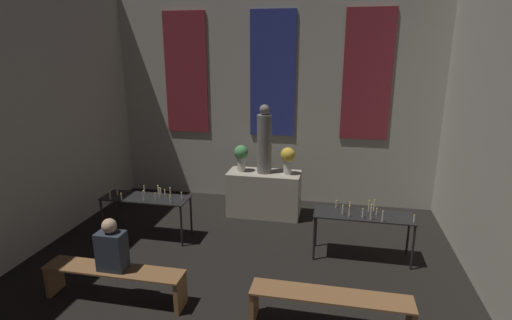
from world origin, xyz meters
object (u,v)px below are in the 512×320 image
Objects in this scene: candle_rack_left at (146,201)px; candle_rack_right at (363,219)px; flower_vase_right at (288,158)px; pew_back_left at (114,277)px; pew_back_right at (330,304)px; person_seated at (112,248)px; statue at (264,142)px; flower_vase_left at (241,155)px; altar at (264,194)px.

candle_rack_left is 3.72m from candle_rack_right.
flower_vase_right reaches higher than pew_back_left.
person_seated is at bearing 180.00° from pew_back_right.
flower_vase_right is at bearing 31.27° from candle_rack_left.
pew_back_right is at bearing 0.00° from person_seated.
candle_rack_right is 0.81× the size of pew_back_left.
candle_rack_left is 1.91m from person_seated.
candle_rack_right is at bearing 29.44° from pew_back_left.
statue is 2.49m from candle_rack_left.
candle_rack_left is (-1.39, -1.41, -0.55)m from flower_vase_left.
flower_vase_right is (0.47, 0.00, -0.30)m from statue.
statue reaches higher than pew_back_left.
flower_vase_right is (0.94, 0.00, 0.00)m from flower_vase_left.
pew_back_left is (0.45, -1.85, -0.34)m from candle_rack_left.
person_seated reaches higher than altar.
candle_rack_right is at bearing 76.29° from pew_back_right.
flower_vase_left is at bearing 148.77° from candle_rack_right.
flower_vase_left is 3.87m from pew_back_right.
statue is at bearing 0.00° from altar.
flower_vase_left is 3.43m from person_seated.
person_seated is at bearing -76.35° from candle_rack_left.
pew_back_right is at bearing -66.59° from statue.
pew_back_right is at bearing -73.87° from flower_vase_right.
flower_vase_left is 0.94m from flower_vase_right.
candle_rack_right is at bearing -37.20° from statue.
altar is 0.91m from flower_vase_left.
person_seated reaches higher than pew_back_left.
flower_vase_left is (-0.47, 0.00, 0.78)m from altar.
person_seated reaches higher than pew_back_right.
candle_rack_left is 2.17× the size of person_seated.
candle_rack_right is 3.78m from pew_back_left.
candle_rack_left is 1.00× the size of candle_rack_right.
pew_back_right is (1.41, -3.27, -0.11)m from altar.
altar is at bearing 142.80° from candle_rack_right.
person_seated is at bearing -113.35° from statue.
candle_rack_left is at bearing 103.65° from person_seated.
flower_vase_right is (0.47, 0.00, 0.78)m from altar.
pew_back_left is (-1.88, -3.27, -0.89)m from flower_vase_right.
pew_back_right is (3.27, -1.85, -0.34)m from candle_rack_left.
altar is 0.75× the size of pew_back_left.
flower_vase_right is at bearing 106.13° from pew_back_right.
flower_vase_left is 1.00× the size of flower_vase_right.
statue reaches higher than candle_rack_right.
flower_vase_left is 0.75× the size of person_seated.
statue reaches higher than pew_back_right.
flower_vase_left reaches higher than pew_back_right.
flower_vase_left reaches higher than candle_rack_left.
pew_back_left is at bearing 180.00° from pew_back_right.
flower_vase_left reaches higher than person_seated.
flower_vase_right is at bearing 60.03° from pew_back_left.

